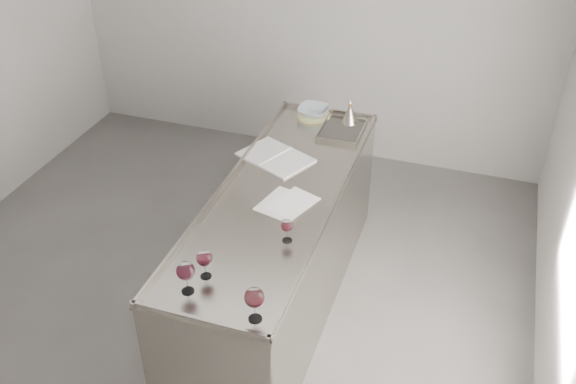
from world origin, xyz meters
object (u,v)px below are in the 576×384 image
(wine_glass_left, at_px, (204,259))
(wine_funnel, at_px, (350,115))
(wine_glass_small, at_px, (287,226))
(counter, at_px, (280,250))
(wine_glass_middle, at_px, (186,271))
(ceramic_bowl, at_px, (314,111))
(notebook, at_px, (275,157))
(wine_glass_right, at_px, (254,298))

(wine_glass_left, relative_size, wine_funnel, 0.88)
(wine_glass_small, xyz_separation_m, wine_funnel, (-0.01, 1.52, -0.04))
(counter, distance_m, wine_glass_middle, 1.18)
(ceramic_bowl, bearing_deg, wine_glass_left, -90.61)
(wine_glass_middle, bearing_deg, notebook, 90.56)
(wine_glass_left, height_order, notebook, wine_glass_left)
(wine_glass_right, xyz_separation_m, wine_glass_small, (-0.05, 0.64, -0.04))
(counter, bearing_deg, wine_funnel, 79.89)
(notebook, relative_size, ceramic_bowl, 2.39)
(wine_glass_small, bearing_deg, wine_glass_left, -126.34)
(ceramic_bowl, bearing_deg, wine_funnel, 0.00)
(counter, relative_size, wine_glass_middle, 12.60)
(wine_glass_small, distance_m, notebook, 0.93)
(wine_glass_left, xyz_separation_m, wine_glass_small, (0.32, 0.43, -0.02))
(wine_glass_small, distance_m, wine_funnel, 1.52)
(wine_glass_middle, distance_m, wine_funnel, 2.12)
(counter, bearing_deg, wine_glass_right, -76.92)
(counter, distance_m, ceramic_bowl, 1.20)
(wine_glass_small, relative_size, wine_funnel, 0.74)
(wine_glass_middle, distance_m, wine_glass_right, 0.41)
(wine_glass_small, bearing_deg, counter, 114.81)
(notebook, xyz_separation_m, wine_funnel, (0.36, 0.68, 0.05))
(wine_glass_middle, xyz_separation_m, notebook, (-0.01, 1.41, -0.13))
(ceramic_bowl, distance_m, wine_funnel, 0.28)
(notebook, bearing_deg, wine_glass_middle, -64.57)
(wine_glass_small, height_order, ceramic_bowl, wine_glass_small)
(wine_glass_small, relative_size, ceramic_bowl, 0.61)
(notebook, relative_size, wine_funnel, 2.89)
(counter, distance_m, wine_glass_right, 1.27)
(counter, height_order, ceramic_bowl, ceramic_bowl)
(wine_glass_right, distance_m, wine_funnel, 2.16)
(wine_glass_left, relative_size, wine_glass_middle, 0.90)
(counter, height_order, wine_glass_middle, wine_glass_middle)
(counter, bearing_deg, wine_glass_middle, -98.65)
(notebook, distance_m, ceramic_bowl, 0.68)
(wine_glass_right, relative_size, wine_glass_small, 1.35)
(wine_glass_left, distance_m, wine_glass_small, 0.53)
(wine_glass_middle, xyz_separation_m, wine_funnel, (0.35, 2.09, -0.08))
(wine_glass_middle, relative_size, wine_funnel, 0.97)
(wine_glass_middle, height_order, wine_glass_small, wine_glass_middle)
(wine_glass_left, relative_size, wine_glass_right, 0.87)
(wine_glass_small, xyz_separation_m, notebook, (-0.37, 0.84, -0.10))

